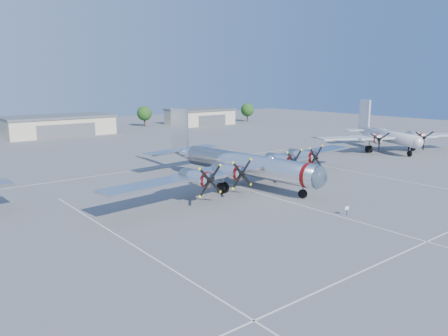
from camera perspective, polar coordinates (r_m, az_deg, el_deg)
ground at (r=58.18m, az=5.29°, el=-3.49°), size 260.00×260.00×0.00m
parking_lines at (r=56.97m, az=6.51°, el=-3.84°), size 60.00×50.08×0.01m
hangar_center at (r=129.05m, az=-20.87°, el=5.23°), size 28.60×14.60×5.40m
hangar_east at (r=150.70m, az=-3.17°, el=6.74°), size 20.60×14.60×5.40m
tree_east at (r=146.22m, az=-10.36°, el=7.02°), size 4.80×4.80×6.64m
tree_far_east at (r=161.51m, az=3.07°, el=7.59°), size 4.80×4.80×6.64m
main_bomber_b29 at (r=63.87m, az=2.09°, el=-2.10°), size 50.26×37.06×10.41m
twin_engine_east at (r=100.31m, az=20.47°, el=2.13°), size 39.97×35.40×10.48m
info_placard at (r=50.89m, az=15.75°, el=-5.19°), size 0.56×0.14×1.06m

